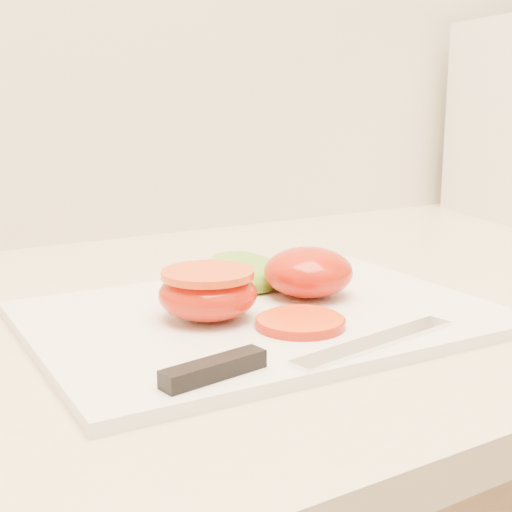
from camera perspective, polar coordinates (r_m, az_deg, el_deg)
cutting_board at (r=0.60m, az=0.51°, el=-4.87°), size 0.38×0.28×0.01m
tomato_half_dome at (r=0.64m, az=4.20°, el=-1.29°), size 0.08×0.08×0.04m
tomato_half_cut at (r=0.57m, az=-3.87°, el=-2.90°), size 0.08×0.08×0.04m
tomato_slice_0 at (r=0.56m, az=3.56°, el=-5.33°), size 0.07×0.07×0.01m
tomato_slice_1 at (r=0.57m, az=3.70°, el=-5.02°), size 0.06×0.06×0.01m
lettuce_leaf_0 at (r=0.68m, az=-0.72°, el=-1.24°), size 0.14×0.13×0.02m
knife at (r=0.48m, az=2.14°, el=-8.10°), size 0.25×0.04×0.01m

